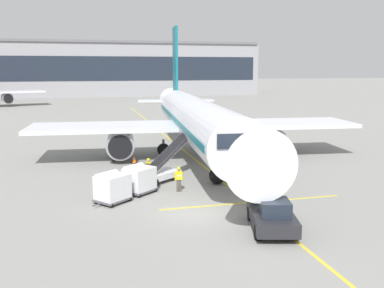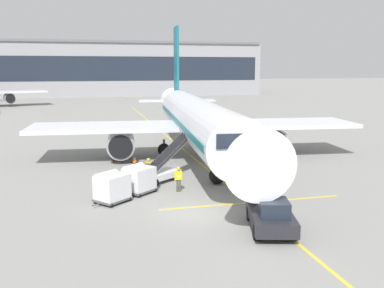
{
  "view_description": "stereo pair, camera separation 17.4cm",
  "coord_description": "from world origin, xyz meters",
  "px_view_note": "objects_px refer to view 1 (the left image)",
  "views": [
    {
      "loc": [
        -5.9,
        -23.03,
        8.35
      ],
      "look_at": [
        1.76,
        7.13,
        2.82
      ],
      "focal_mm": 39.97,
      "sensor_mm": 36.0,
      "label": 1
    },
    {
      "loc": [
        -5.73,
        -23.08,
        8.35
      ],
      "look_at": [
        1.76,
        7.13,
        2.82
      ],
      "focal_mm": 39.97,
      "sensor_mm": 36.0,
      "label": 2
    }
  ],
  "objects_px": {
    "ground_crew_by_loader": "(179,178)",
    "ground_crew_by_carts": "(149,168)",
    "baggage_cart_lead": "(139,179)",
    "baggage_cart_second": "(112,187)",
    "safety_cone_engine_keepout": "(116,156)",
    "parked_airplane": "(196,120)",
    "safety_cone_wingtip": "(134,159)",
    "pushback_tug": "(272,215)",
    "belt_loader": "(161,169)"
  },
  "relations": [
    {
      "from": "ground_crew_by_loader",
      "to": "ground_crew_by_carts",
      "type": "xyz_separation_m",
      "value": [
        -1.57,
        3.36,
        0.0
      ]
    },
    {
      "from": "baggage_cart_lead",
      "to": "baggage_cart_second",
      "type": "height_order",
      "value": "same"
    },
    {
      "from": "safety_cone_engine_keepout",
      "to": "ground_crew_by_loader",
      "type": "bearing_deg",
      "value": -73.13
    },
    {
      "from": "parked_airplane",
      "to": "ground_crew_by_loader",
      "type": "distance_m",
      "value": 12.09
    },
    {
      "from": "baggage_cart_lead",
      "to": "safety_cone_wingtip",
      "type": "height_order",
      "value": "baggage_cart_lead"
    },
    {
      "from": "safety_cone_wingtip",
      "to": "parked_airplane",
      "type": "bearing_deg",
      "value": 12.02
    },
    {
      "from": "baggage_cart_lead",
      "to": "safety_cone_wingtip",
      "type": "relative_size",
      "value": 3.92
    },
    {
      "from": "baggage_cart_lead",
      "to": "pushback_tug",
      "type": "xyz_separation_m",
      "value": [
        5.88,
        -8.41,
        -0.17
      ]
    },
    {
      "from": "safety_cone_wingtip",
      "to": "baggage_cart_second",
      "type": "bearing_deg",
      "value": -103.42
    },
    {
      "from": "belt_loader",
      "to": "baggage_cart_lead",
      "type": "distance_m",
      "value": 3.4
    },
    {
      "from": "pushback_tug",
      "to": "safety_cone_wingtip",
      "type": "relative_size",
      "value": 7.23
    },
    {
      "from": "parked_airplane",
      "to": "safety_cone_engine_keepout",
      "type": "height_order",
      "value": "parked_airplane"
    },
    {
      "from": "belt_loader",
      "to": "pushback_tug",
      "type": "relative_size",
      "value": 1.01
    },
    {
      "from": "ground_crew_by_carts",
      "to": "belt_loader",
      "type": "bearing_deg",
      "value": -17.05
    },
    {
      "from": "pushback_tug",
      "to": "safety_cone_engine_keepout",
      "type": "height_order",
      "value": "pushback_tug"
    },
    {
      "from": "pushback_tug",
      "to": "ground_crew_by_carts",
      "type": "xyz_separation_m",
      "value": [
        -4.76,
        11.42,
        0.17
      ]
    },
    {
      "from": "ground_crew_by_loader",
      "to": "safety_cone_wingtip",
      "type": "height_order",
      "value": "ground_crew_by_loader"
    },
    {
      "from": "baggage_cart_second",
      "to": "safety_cone_engine_keepout",
      "type": "height_order",
      "value": "baggage_cart_second"
    },
    {
      "from": "safety_cone_engine_keepout",
      "to": "safety_cone_wingtip",
      "type": "bearing_deg",
      "value": -43.09
    },
    {
      "from": "ground_crew_by_carts",
      "to": "safety_cone_engine_keepout",
      "type": "relative_size",
      "value": 2.18
    },
    {
      "from": "parked_airplane",
      "to": "baggage_cart_second",
      "type": "height_order",
      "value": "parked_airplane"
    },
    {
      "from": "parked_airplane",
      "to": "baggage_cart_lead",
      "type": "distance_m",
      "value": 12.95
    },
    {
      "from": "belt_loader",
      "to": "ground_crew_by_loader",
      "type": "distance_m",
      "value": 3.17
    },
    {
      "from": "pushback_tug",
      "to": "safety_cone_engine_keepout",
      "type": "relative_size",
      "value": 5.99
    },
    {
      "from": "baggage_cart_lead",
      "to": "safety_cone_wingtip",
      "type": "distance_m",
      "value": 9.51
    },
    {
      "from": "parked_airplane",
      "to": "ground_crew_by_loader",
      "type": "bearing_deg",
      "value": -110.25
    },
    {
      "from": "baggage_cart_second",
      "to": "safety_cone_engine_keepout",
      "type": "relative_size",
      "value": 3.25
    },
    {
      "from": "safety_cone_wingtip",
      "to": "baggage_cart_lead",
      "type": "bearing_deg",
      "value": -94.55
    },
    {
      "from": "safety_cone_wingtip",
      "to": "pushback_tug",
      "type": "bearing_deg",
      "value": -74.0
    },
    {
      "from": "parked_airplane",
      "to": "ground_crew_by_carts",
      "type": "xyz_separation_m",
      "value": [
        -5.67,
        -7.73,
        -2.53
      ]
    },
    {
      "from": "parked_airplane",
      "to": "ground_crew_by_loader",
      "type": "xyz_separation_m",
      "value": [
        -4.09,
        -11.09,
        -2.53
      ]
    },
    {
      "from": "baggage_cart_lead",
      "to": "ground_crew_by_loader",
      "type": "xyz_separation_m",
      "value": [
        2.69,
        -0.35,
        -0.0
      ]
    },
    {
      "from": "ground_crew_by_loader",
      "to": "safety_cone_engine_keepout",
      "type": "xyz_separation_m",
      "value": [
        -3.38,
        11.16,
        -0.61
      ]
    },
    {
      "from": "ground_crew_by_loader",
      "to": "safety_cone_wingtip",
      "type": "xyz_separation_m",
      "value": [
        -1.94,
        9.81,
        -0.68
      ]
    },
    {
      "from": "belt_loader",
      "to": "safety_cone_engine_keepout",
      "type": "height_order",
      "value": "belt_loader"
    },
    {
      "from": "ground_crew_by_carts",
      "to": "safety_cone_engine_keepout",
      "type": "height_order",
      "value": "ground_crew_by_carts"
    },
    {
      "from": "baggage_cart_lead",
      "to": "ground_crew_by_carts",
      "type": "bearing_deg",
      "value": 69.64
    },
    {
      "from": "baggage_cart_second",
      "to": "pushback_tug",
      "type": "xyz_separation_m",
      "value": [
        7.77,
        -6.78,
        -0.17
      ]
    },
    {
      "from": "baggage_cart_lead",
      "to": "safety_cone_engine_keepout",
      "type": "distance_m",
      "value": 10.85
    },
    {
      "from": "pushback_tug",
      "to": "safety_cone_wingtip",
      "type": "distance_m",
      "value": 18.6
    },
    {
      "from": "belt_loader",
      "to": "safety_cone_engine_keepout",
      "type": "xyz_separation_m",
      "value": [
        -2.69,
        8.07,
        -0.52
      ]
    },
    {
      "from": "ground_crew_by_loader",
      "to": "pushback_tug",
      "type": "bearing_deg",
      "value": -68.45
    },
    {
      "from": "baggage_cart_lead",
      "to": "safety_cone_engine_keepout",
      "type": "xyz_separation_m",
      "value": [
        -0.69,
        10.81,
        -0.61
      ]
    },
    {
      "from": "safety_cone_engine_keepout",
      "to": "safety_cone_wingtip",
      "type": "distance_m",
      "value": 1.98
    },
    {
      "from": "baggage_cart_second",
      "to": "pushback_tug",
      "type": "distance_m",
      "value": 10.31
    },
    {
      "from": "parked_airplane",
      "to": "ground_crew_by_loader",
      "type": "height_order",
      "value": "parked_airplane"
    },
    {
      "from": "ground_crew_by_carts",
      "to": "safety_cone_engine_keepout",
      "type": "bearing_deg",
      "value": 103.07
    },
    {
      "from": "parked_airplane",
      "to": "safety_cone_wingtip",
      "type": "xyz_separation_m",
      "value": [
        -6.03,
        -1.28,
        -3.2
      ]
    },
    {
      "from": "belt_loader",
      "to": "pushback_tug",
      "type": "distance_m",
      "value": 11.81
    },
    {
      "from": "belt_loader",
      "to": "baggage_cart_lead",
      "type": "height_order",
      "value": "belt_loader"
    }
  ]
}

